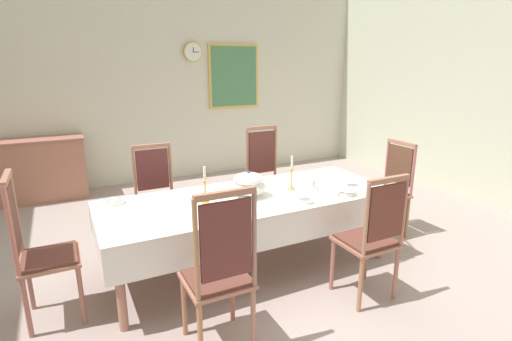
# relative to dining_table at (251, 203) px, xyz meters

# --- Properties ---
(ground) EXTENTS (7.51, 6.93, 0.04)m
(ground) POSITION_rel_dining_table_xyz_m (0.00, -0.06, -0.68)
(ground) COLOR #A4938C
(back_wall) EXTENTS (7.51, 0.08, 3.48)m
(back_wall) POSITION_rel_dining_table_xyz_m (0.00, 3.44, 1.08)
(back_wall) COLOR beige
(back_wall) RESTS_ON ground
(dining_table) EXTENTS (2.72, 1.02, 0.73)m
(dining_table) POSITION_rel_dining_table_xyz_m (0.00, 0.00, 0.00)
(dining_table) COLOR #A96F5B
(dining_table) RESTS_ON ground
(tablecloth) EXTENTS (2.74, 1.04, 0.30)m
(tablecloth) POSITION_rel_dining_table_xyz_m (0.00, -0.00, 0.00)
(tablecloth) COLOR white
(tablecloth) RESTS_ON dining_table
(chair_south_a) EXTENTS (0.44, 0.42, 1.20)m
(chair_south_a) POSITION_rel_dining_table_xyz_m (-0.67, -0.92, -0.05)
(chair_south_a) COLOR #9F664C
(chair_south_a) RESTS_ON ground
(chair_north_a) EXTENTS (0.44, 0.42, 1.10)m
(chair_north_a) POSITION_rel_dining_table_xyz_m (-0.67, 0.91, -0.09)
(chair_north_a) COLOR #A8704B
(chair_north_a) RESTS_ON ground
(chair_south_b) EXTENTS (0.44, 0.42, 1.11)m
(chair_south_b) POSITION_rel_dining_table_xyz_m (0.66, -0.91, -0.08)
(chair_south_b) COLOR #9E6353
(chair_south_b) RESTS_ON ground
(chair_north_b) EXTENTS (0.44, 0.42, 1.20)m
(chair_north_b) POSITION_rel_dining_table_xyz_m (0.66, 0.92, -0.05)
(chair_north_b) COLOR #A9694A
(chair_north_b) RESTS_ON ground
(chair_head_west) EXTENTS (0.42, 0.44, 1.19)m
(chair_head_west) POSITION_rel_dining_table_xyz_m (-1.77, 0.00, -0.06)
(chair_head_west) COLOR #AB694A
(chair_head_west) RESTS_ON ground
(chair_head_east) EXTENTS (0.42, 0.44, 1.09)m
(chair_head_east) POSITION_rel_dining_table_xyz_m (1.76, 0.00, -0.09)
(chair_head_east) COLOR #9E654A
(chair_head_east) RESTS_ON ground
(soup_tureen) EXTENTS (0.31, 0.31, 0.25)m
(soup_tureen) POSITION_rel_dining_table_xyz_m (-0.02, 0.00, 0.19)
(soup_tureen) COLOR white
(soup_tureen) RESTS_ON tablecloth
(candlestick_west) EXTENTS (0.07, 0.07, 0.34)m
(candlestick_west) POSITION_rel_dining_table_xyz_m (-0.44, 0.00, 0.21)
(candlestick_west) COLOR gold
(candlestick_west) RESTS_ON tablecloth
(candlestick_east) EXTENTS (0.07, 0.07, 0.34)m
(candlestick_east) POSITION_rel_dining_table_xyz_m (0.44, 0.00, 0.21)
(candlestick_east) COLOR gold
(candlestick_east) RESTS_ON tablecloth
(bowl_near_left) EXTENTS (0.18, 0.18, 0.04)m
(bowl_near_left) POSITION_rel_dining_table_xyz_m (0.20, 0.40, 0.10)
(bowl_near_left) COLOR white
(bowl_near_left) RESTS_ON tablecloth
(bowl_near_right) EXTENTS (0.18, 0.18, 0.04)m
(bowl_near_right) POSITION_rel_dining_table_xyz_m (0.83, -0.36, 0.10)
(bowl_near_right) COLOR white
(bowl_near_right) RESTS_ON tablecloth
(bowl_far_left) EXTENTS (0.18, 0.18, 0.04)m
(bowl_far_left) POSITION_rel_dining_table_xyz_m (-1.17, 0.36, 0.10)
(bowl_far_left) COLOR white
(bowl_far_left) RESTS_ON tablecloth
(bowl_far_right) EXTENTS (0.15, 0.15, 0.03)m
(bowl_far_right) POSITION_rel_dining_table_xyz_m (0.35, -0.38, 0.09)
(bowl_far_right) COLOR white
(bowl_far_right) RESTS_ON tablecloth
(spoon_primary) EXTENTS (0.04, 0.18, 0.01)m
(spoon_primary) POSITION_rel_dining_table_xyz_m (0.32, 0.42, 0.08)
(spoon_primary) COLOR gold
(spoon_primary) RESTS_ON tablecloth
(spoon_secondary) EXTENTS (0.04, 0.18, 0.01)m
(spoon_secondary) POSITION_rel_dining_table_xyz_m (0.95, -0.34, 0.08)
(spoon_secondary) COLOR gold
(spoon_secondary) RESTS_ON tablecloth
(sideboard) EXTENTS (1.44, 0.48, 0.90)m
(sideboard) POSITION_rel_dining_table_xyz_m (-1.95, 3.13, -0.21)
(sideboard) COLOR #A36954
(sideboard) RESTS_ON ground
(mounted_clock) EXTENTS (0.32, 0.06, 0.32)m
(mounted_clock) POSITION_rel_dining_table_xyz_m (0.59, 3.37, 1.44)
(mounted_clock) COLOR #D1B251
(framed_painting) EXTENTS (0.93, 0.05, 1.10)m
(framed_painting) POSITION_rel_dining_table_xyz_m (1.32, 3.38, 1.04)
(framed_painting) COLOR #D1B251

